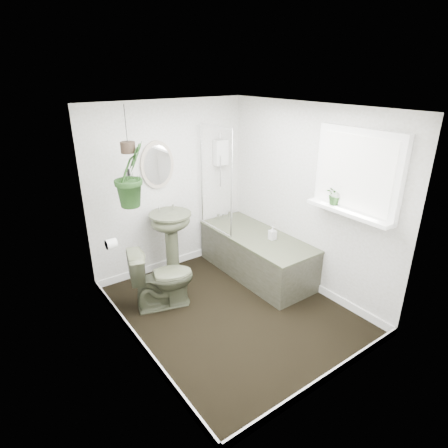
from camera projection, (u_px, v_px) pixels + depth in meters
floor at (231, 310)px, 4.43m from camera, size 2.30×2.80×0.02m
ceiling at (233, 106)px, 3.55m from camera, size 2.30×2.80×0.02m
wall_back at (170, 188)px, 5.05m from camera, size 2.30×0.02×2.30m
wall_front at (340, 274)px, 2.93m from camera, size 2.30×0.02×2.30m
wall_left at (129, 248)px, 3.36m from camera, size 0.02×2.80×2.30m
wall_right at (307, 199)px, 4.62m from camera, size 0.02×2.80×2.30m
skirting at (231, 306)px, 4.41m from camera, size 2.30×2.80×0.10m
bathtub at (256, 254)px, 5.13m from camera, size 0.72×1.72×0.58m
bath_screen at (216, 180)px, 4.94m from camera, size 0.04×0.72×1.40m
shower_box at (221, 153)px, 5.27m from camera, size 0.20×0.10×0.35m
oval_mirror at (158, 165)px, 4.79m from camera, size 0.46×0.03×0.62m
wall_sconce at (129, 178)px, 4.61m from camera, size 0.04×0.04×0.22m
toilet_roll_holder at (111, 244)px, 4.02m from camera, size 0.11×0.11×0.11m
window_recess at (358, 172)px, 3.86m from camera, size 0.08×1.00×0.90m
window_sill at (348, 212)px, 3.98m from camera, size 0.18×1.00×0.04m
window_blinds at (355, 173)px, 3.84m from camera, size 0.01×0.86×0.76m
toilet at (162, 278)px, 4.38m from camera, size 0.82×0.61×0.75m
pedestal_sink at (172, 245)px, 4.98m from camera, size 0.64×0.57×0.93m
sill_plant at (335, 194)px, 4.11m from camera, size 0.21×0.18×0.23m
hanging_plant at (131, 175)px, 4.17m from camera, size 0.50×0.46×0.73m
soap_bottle at (273, 233)px, 4.85m from camera, size 0.09×0.09×0.18m
hanging_pot at (128, 147)px, 4.05m from camera, size 0.16×0.16×0.12m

